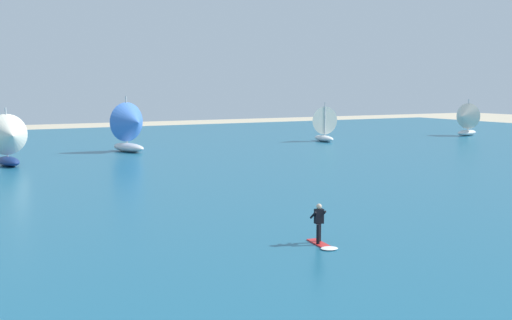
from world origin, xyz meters
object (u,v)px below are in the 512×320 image
(kitesurfer, at_px, (321,230))
(sailboat_anchored_offshore, at_px, (9,140))
(sailboat_far_right, at_px, (132,127))
(sailboat_center_horizon, at_px, (322,123))
(sailboat_leading, at_px, (465,119))

(kitesurfer, height_order, sailboat_anchored_offshore, sailboat_anchored_offshore)
(sailboat_far_right, xyz_separation_m, sailboat_center_horizon, (23.42, 1.42, -0.40))
(sailboat_center_horizon, bearing_deg, sailboat_leading, -6.71)
(sailboat_far_right, height_order, sailboat_center_horizon, sailboat_far_right)
(kitesurfer, distance_m, sailboat_leading, 61.10)
(sailboat_anchored_offshore, distance_m, sailboat_center_horizon, 36.08)
(sailboat_center_horizon, height_order, sailboat_leading, sailboat_leading)
(sailboat_anchored_offshore, height_order, sailboat_far_right, sailboat_far_right)
(kitesurfer, height_order, sailboat_far_right, sailboat_far_right)
(sailboat_anchored_offshore, xyz_separation_m, sailboat_center_horizon, (35.34, 7.29, -0.06))
(sailboat_far_right, relative_size, sailboat_leading, 1.15)
(sailboat_anchored_offshore, relative_size, sailboat_leading, 0.99)
(kitesurfer, xyz_separation_m, sailboat_far_right, (4.05, 38.39, 1.90))
(sailboat_anchored_offshore, distance_m, sailboat_leading, 56.41)
(kitesurfer, xyz_separation_m, sailboat_anchored_offshore, (-7.87, 32.51, 1.56))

